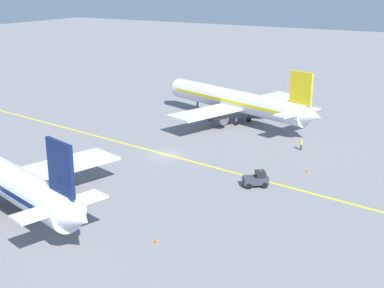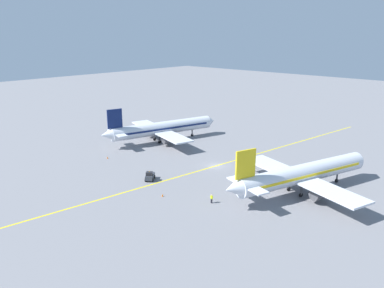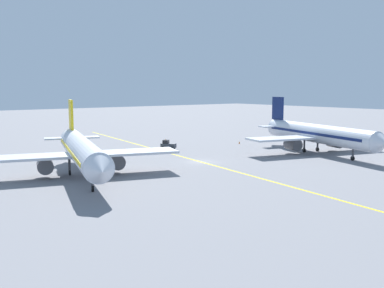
# 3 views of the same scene
# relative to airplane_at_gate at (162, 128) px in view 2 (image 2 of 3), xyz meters

# --- Properties ---
(ground_plane) EXTENTS (400.00, 400.00, 0.00)m
(ground_plane) POSITION_rel_airplane_at_gate_xyz_m (24.40, -5.63, -3.71)
(ground_plane) COLOR slate
(apron_yellow_centreline) EXTENTS (17.10, 118.89, 0.01)m
(apron_yellow_centreline) POSITION_rel_airplane_at_gate_xyz_m (24.40, -5.63, -3.71)
(apron_yellow_centreline) COLOR yellow
(apron_yellow_centreline) RESTS_ON ground
(airplane_at_gate) EXTENTS (28.37, 34.99, 10.60)m
(airplane_at_gate) POSITION_rel_airplane_at_gate_xyz_m (0.00, 0.00, 0.00)
(airplane_at_gate) COLOR silver
(airplane_at_gate) RESTS_ON ground
(airplane_adjacent_stand) EXTENTS (28.27, 34.74, 10.60)m
(airplane_adjacent_stand) POSITION_rel_airplane_at_gate_xyz_m (45.78, -6.12, 0.00)
(airplane_adjacent_stand) COLOR silver
(airplane_adjacent_stand) RESTS_ON ground
(baggage_tug_dark) EXTENTS (3.02, 3.29, 2.11)m
(baggage_tug_dark) POSITION_rel_airplane_at_gate_xyz_m (19.89, -21.73, -2.81)
(baggage_tug_dark) COLOR #333842
(baggage_tug_dark) RESTS_ON ground
(ground_crew_worker) EXTENTS (0.58, 0.23, 1.68)m
(ground_crew_worker) POSITION_rel_airplane_at_gate_xyz_m (36.35, -21.44, -2.80)
(ground_crew_worker) COLOR #23232D
(ground_crew_worker) RESTS_ON ground
(traffic_cone_near_nose) EXTENTS (0.32, 0.32, 0.55)m
(traffic_cone_near_nose) POSITION_rel_airplane_at_gate_xyz_m (1.68, -19.59, -3.43)
(traffic_cone_near_nose) COLOR orange
(traffic_cone_near_nose) RESTS_ON ground
(traffic_cone_mid_apron) EXTENTS (0.32, 0.32, 0.55)m
(traffic_cone_mid_apron) POSITION_rel_airplane_at_gate_xyz_m (27.80, -25.51, -3.43)
(traffic_cone_mid_apron) COLOR orange
(traffic_cone_mid_apron) RESTS_ON ground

